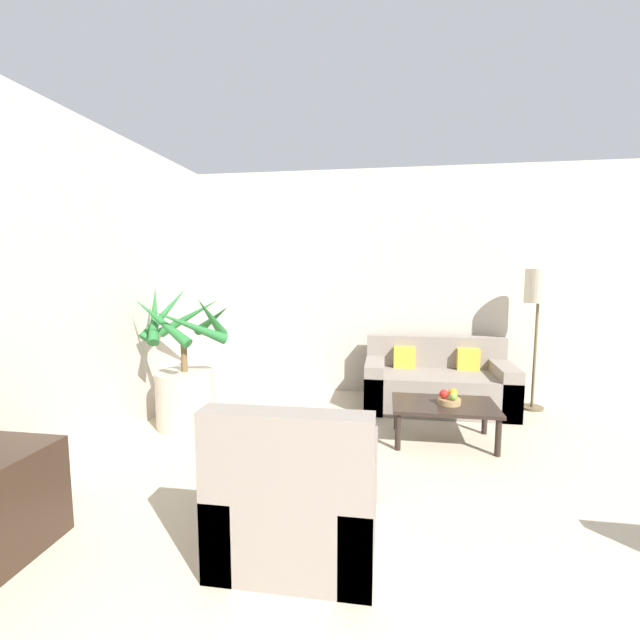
{
  "coord_description": "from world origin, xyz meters",
  "views": [
    {
      "loc": [
        -0.71,
        0.68,
        1.51
      ],
      "look_at": [
        -1.38,
        4.97,
        1.0
      ],
      "focal_mm": 24.0,
      "sensor_mm": 36.0,
      "label": 1
    }
  ],
  "objects_px": {
    "orange_fruit": "(453,393)",
    "coffee_table": "(444,408)",
    "sofa_loveseat": "(437,384)",
    "ottoman": "(323,448)",
    "armchair": "(300,496)",
    "potted_palm": "(185,381)",
    "floor_lamp": "(539,294)",
    "fruit_bowl": "(449,401)",
    "apple_red": "(444,394)",
    "apple_green": "(453,396)"
  },
  "relations": [
    {
      "from": "ottoman",
      "to": "apple_red",
      "type": "bearing_deg",
      "value": 36.97
    },
    {
      "from": "apple_green",
      "to": "orange_fruit",
      "type": "xyz_separation_m",
      "value": [
        0.01,
        0.09,
        0.01
      ]
    },
    {
      "from": "fruit_bowl",
      "to": "apple_red",
      "type": "xyz_separation_m",
      "value": [
        -0.05,
        -0.01,
        0.06
      ]
    },
    {
      "from": "sofa_loveseat",
      "to": "fruit_bowl",
      "type": "height_order",
      "value": "sofa_loveseat"
    },
    {
      "from": "potted_palm",
      "to": "fruit_bowl",
      "type": "bearing_deg",
      "value": -0.35
    },
    {
      "from": "sofa_loveseat",
      "to": "ottoman",
      "type": "relative_size",
      "value": 2.66
    },
    {
      "from": "apple_red",
      "to": "armchair",
      "type": "relative_size",
      "value": 0.09
    },
    {
      "from": "potted_palm",
      "to": "sofa_loveseat",
      "type": "height_order",
      "value": "potted_palm"
    },
    {
      "from": "floor_lamp",
      "to": "fruit_bowl",
      "type": "height_order",
      "value": "floor_lamp"
    },
    {
      "from": "orange_fruit",
      "to": "floor_lamp",
      "type": "bearing_deg",
      "value": 46.37
    },
    {
      "from": "floor_lamp",
      "to": "fruit_bowl",
      "type": "distance_m",
      "value": 1.75
    },
    {
      "from": "fruit_bowl",
      "to": "orange_fruit",
      "type": "relative_size",
      "value": 2.48
    },
    {
      "from": "coffee_table",
      "to": "armchair",
      "type": "height_order",
      "value": "armchair"
    },
    {
      "from": "potted_palm",
      "to": "ottoman",
      "type": "relative_size",
      "value": 2.36
    },
    {
      "from": "apple_green",
      "to": "potted_palm",
      "type": "bearing_deg",
      "value": 178.48
    },
    {
      "from": "coffee_table",
      "to": "apple_green",
      "type": "height_order",
      "value": "apple_green"
    },
    {
      "from": "apple_red",
      "to": "armchair",
      "type": "distance_m",
      "value": 1.85
    },
    {
      "from": "apple_red",
      "to": "orange_fruit",
      "type": "xyz_separation_m",
      "value": [
        0.08,
        0.04,
        0.0
      ]
    },
    {
      "from": "coffee_table",
      "to": "armchair",
      "type": "distance_m",
      "value": 1.86
    },
    {
      "from": "apple_red",
      "to": "orange_fruit",
      "type": "relative_size",
      "value": 0.98
    },
    {
      "from": "fruit_bowl",
      "to": "apple_green",
      "type": "relative_size",
      "value": 2.9
    },
    {
      "from": "potted_palm",
      "to": "armchair",
      "type": "distance_m",
      "value": 2.16
    },
    {
      "from": "coffee_table",
      "to": "armchair",
      "type": "xyz_separation_m",
      "value": [
        -0.97,
        -1.58,
        -0.03
      ]
    },
    {
      "from": "potted_palm",
      "to": "apple_green",
      "type": "distance_m",
      "value": 2.48
    },
    {
      "from": "potted_palm",
      "to": "sofa_loveseat",
      "type": "bearing_deg",
      "value": 21.43
    },
    {
      "from": "potted_palm",
      "to": "fruit_bowl",
      "type": "xyz_separation_m",
      "value": [
        2.46,
        -0.02,
        -0.08
      ]
    },
    {
      "from": "potted_palm",
      "to": "armchair",
      "type": "xyz_separation_m",
      "value": [
        1.45,
        -1.59,
        -0.18
      ]
    },
    {
      "from": "apple_green",
      "to": "orange_fruit",
      "type": "bearing_deg",
      "value": 82.71
    },
    {
      "from": "apple_green",
      "to": "apple_red",
      "type": "bearing_deg",
      "value": 149.04
    },
    {
      "from": "sofa_loveseat",
      "to": "floor_lamp",
      "type": "relative_size",
      "value": 1.02
    },
    {
      "from": "potted_palm",
      "to": "floor_lamp",
      "type": "bearing_deg",
      "value": 17.05
    },
    {
      "from": "potted_palm",
      "to": "floor_lamp",
      "type": "xyz_separation_m",
      "value": [
        3.5,
        1.07,
        0.81
      ]
    },
    {
      "from": "coffee_table",
      "to": "ottoman",
      "type": "distance_m",
      "value": 1.22
    },
    {
      "from": "coffee_table",
      "to": "potted_palm",
      "type": "bearing_deg",
      "value": 179.82
    },
    {
      "from": "fruit_bowl",
      "to": "apple_green",
      "type": "distance_m",
      "value": 0.08
    },
    {
      "from": "apple_green",
      "to": "orange_fruit",
      "type": "relative_size",
      "value": 0.85
    },
    {
      "from": "sofa_loveseat",
      "to": "apple_red",
      "type": "height_order",
      "value": "sofa_loveseat"
    },
    {
      "from": "armchair",
      "to": "ottoman",
      "type": "bearing_deg",
      "value": 90.03
    },
    {
      "from": "floor_lamp",
      "to": "apple_red",
      "type": "relative_size",
      "value": 19.23
    },
    {
      "from": "coffee_table",
      "to": "apple_red",
      "type": "xyz_separation_m",
      "value": [
        -0.01,
        -0.01,
        0.13
      ]
    },
    {
      "from": "orange_fruit",
      "to": "coffee_table",
      "type": "bearing_deg",
      "value": -159.71
    },
    {
      "from": "ottoman",
      "to": "apple_green",
      "type": "bearing_deg",
      "value": 33.37
    },
    {
      "from": "sofa_loveseat",
      "to": "apple_green",
      "type": "relative_size",
      "value": 22.55
    },
    {
      "from": "coffee_table",
      "to": "ottoman",
      "type": "bearing_deg",
      "value": -142.66
    },
    {
      "from": "apple_green",
      "to": "armchair",
      "type": "bearing_deg",
      "value": -124.08
    },
    {
      "from": "coffee_table",
      "to": "apple_green",
      "type": "relative_size",
      "value": 12.91
    },
    {
      "from": "armchair",
      "to": "potted_palm",
      "type": "bearing_deg",
      "value": 132.33
    },
    {
      "from": "coffee_table",
      "to": "armchair",
      "type": "bearing_deg",
      "value": -121.4
    },
    {
      "from": "fruit_bowl",
      "to": "apple_red",
      "type": "relative_size",
      "value": 2.53
    },
    {
      "from": "potted_palm",
      "to": "coffee_table",
      "type": "xyz_separation_m",
      "value": [
        2.42,
        -0.01,
        -0.15
      ]
    }
  ]
}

